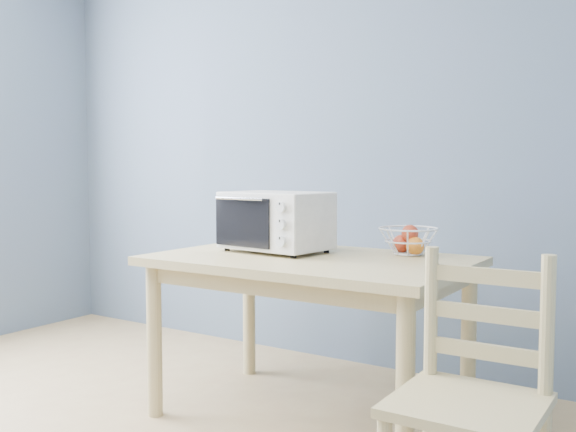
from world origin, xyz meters
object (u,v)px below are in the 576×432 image
Objects in this scene: fruit_basket at (409,240)px; dining_chair at (472,408)px; toaster_oven at (273,220)px; dining_table at (310,279)px.

dining_chair is (0.59, -0.94, -0.38)m from fruit_basket.
toaster_oven is at bearing 149.46° from dining_chair.
toaster_oven is 0.65m from fruit_basket.
fruit_basket is at bearing 28.27° from toaster_oven.
dining_chair is at bearing -34.10° from dining_table.
dining_table is 1.56× the size of dining_chair.
dining_table is 0.36m from toaster_oven.
toaster_oven reaches higher than dining_table.
dining_table is 2.67× the size of toaster_oven.
dining_table is at bearing -7.71° from toaster_oven.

